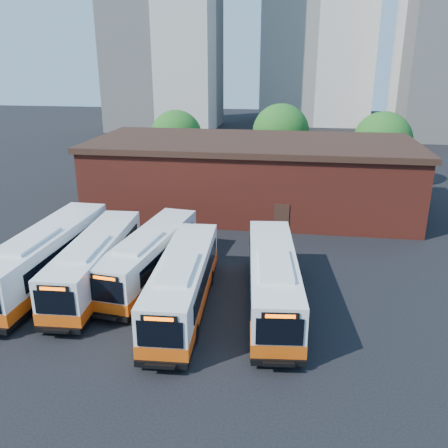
# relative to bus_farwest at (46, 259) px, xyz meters

# --- Properties ---
(ground) EXTENTS (220.00, 220.00, 0.00)m
(ground) POSITION_rel_bus_farwest_xyz_m (10.97, -2.87, -1.61)
(ground) COLOR black
(bus_farwest) EXTENTS (2.96, 13.06, 3.54)m
(bus_farwest) POSITION_rel_bus_farwest_xyz_m (0.00, 0.00, 0.00)
(bus_farwest) COLOR white
(bus_farwest) RESTS_ON ground
(bus_west) EXTENTS (3.08, 11.96, 3.23)m
(bus_west) POSITION_rel_bus_farwest_xyz_m (3.22, 0.00, -0.14)
(bus_west) COLOR white
(bus_west) RESTS_ON ground
(bus_midwest) EXTENTS (3.69, 11.70, 3.14)m
(bus_midwest) POSITION_rel_bus_farwest_xyz_m (6.15, 1.45, -0.18)
(bus_midwest) COLOR white
(bus_midwest) RESTS_ON ground
(bus_mideast) EXTENTS (3.10, 12.01, 3.24)m
(bus_mideast) POSITION_rel_bus_farwest_xyz_m (9.10, -1.93, -0.14)
(bus_mideast) COLOR white
(bus_mideast) RESTS_ON ground
(bus_east) EXTENTS (3.72, 12.27, 3.30)m
(bus_east) POSITION_rel_bus_farwest_xyz_m (13.94, -0.92, -0.11)
(bus_east) COLOR white
(bus_east) RESTS_ON ground
(transit_worker) EXTENTS (0.50, 0.67, 1.65)m
(transit_worker) POSITION_rel_bus_farwest_xyz_m (14.11, -5.28, -0.78)
(transit_worker) COLOR #131638
(transit_worker) RESTS_ON ground
(depot_building) EXTENTS (28.60, 12.60, 6.40)m
(depot_building) POSITION_rel_bus_farwest_xyz_m (10.97, 17.13, 1.65)
(depot_building) COLOR maroon
(depot_building) RESTS_ON ground
(tree_west) EXTENTS (6.00, 6.00, 7.65)m
(tree_west) POSITION_rel_bus_farwest_xyz_m (0.97, 29.13, 3.04)
(tree_west) COLOR #382314
(tree_west) RESTS_ON ground
(tree_mid) EXTENTS (6.56, 6.56, 8.36)m
(tree_mid) POSITION_rel_bus_farwest_xyz_m (12.97, 31.13, 3.47)
(tree_mid) COLOR #382314
(tree_mid) RESTS_ON ground
(tree_east) EXTENTS (6.24, 6.24, 7.96)m
(tree_east) POSITION_rel_bus_farwest_xyz_m (23.97, 28.13, 3.22)
(tree_east) COLOR #382314
(tree_east) RESTS_ON ground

